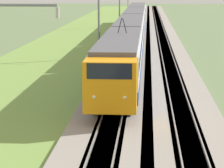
% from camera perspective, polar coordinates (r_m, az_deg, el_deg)
% --- Properties ---
extents(ballast_main, '(240.00, 4.40, 0.30)m').
position_cam_1_polar(ballast_main, '(57.75, 1.99, 3.46)').
color(ballast_main, gray).
rests_on(ballast_main, ground).
extents(ballast_adjacent, '(240.00, 4.40, 0.30)m').
position_cam_1_polar(ballast_adjacent, '(57.75, 5.80, 3.42)').
color(ballast_adjacent, gray).
rests_on(ballast_adjacent, ground).
extents(track_main, '(240.00, 1.57, 0.45)m').
position_cam_1_polar(track_main, '(57.75, 1.99, 3.47)').
color(track_main, '#4C4238').
rests_on(track_main, ground).
extents(track_adjacent, '(240.00, 1.57, 0.45)m').
position_cam_1_polar(track_adjacent, '(57.75, 5.80, 3.43)').
color(track_adjacent, '#4C4238').
rests_on(track_adjacent, ground).
extents(grass_verge, '(240.00, 13.13, 0.12)m').
position_cam_1_polar(grass_verge, '(58.34, -4.45, 3.42)').
color(grass_verge, olive).
rests_on(grass_verge, ground).
extents(passenger_train, '(78.15, 2.83, 4.98)m').
position_cam_1_polar(passenger_train, '(65.19, 2.23, 6.21)').
color(passenger_train, orange).
rests_on(passenger_train, ground).
extents(catenary_mast_mid, '(0.22, 2.56, 7.54)m').
position_cam_1_polar(catenary_mast_mid, '(52.40, -1.35, 6.86)').
color(catenary_mast_mid, slate).
rests_on(catenary_mast_mid, ground).
extents(catenary_mast_far, '(0.22, 2.56, 7.34)m').
position_cam_1_polar(catenary_mast_far, '(90.19, 0.86, 8.41)').
color(catenary_mast_far, slate).
rests_on(catenary_mast_far, ground).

